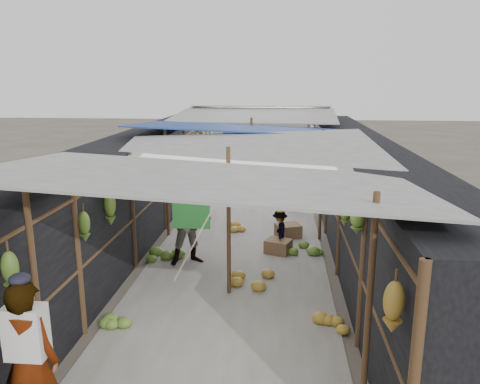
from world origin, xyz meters
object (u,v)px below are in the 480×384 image
(vendor_elderly, at_px, (29,360))
(shopper_blue, at_px, (190,222))
(black_basin, at_px, (292,205))
(vendor_seated, at_px, (280,230))
(crate_near, at_px, (288,231))

(vendor_elderly, relative_size, shopper_blue, 1.00)
(black_basin, bearing_deg, shopper_blue, -115.73)
(black_basin, relative_size, shopper_blue, 0.31)
(vendor_elderly, xyz_separation_m, shopper_blue, (0.74, 4.81, -0.00))
(black_basin, relative_size, vendor_seated, 0.61)
(black_basin, bearing_deg, crate_near, -93.17)
(shopper_blue, bearing_deg, black_basin, 42.87)
(black_basin, bearing_deg, vendor_seated, -95.69)
(shopper_blue, bearing_deg, vendor_elderly, -120.17)
(crate_near, bearing_deg, vendor_seated, -123.82)
(vendor_elderly, distance_m, vendor_seated, 6.30)
(vendor_elderly, bearing_deg, black_basin, -101.49)
(shopper_blue, xyz_separation_m, vendor_seated, (1.79, 0.94, -0.43))
(crate_near, relative_size, shopper_blue, 0.32)
(vendor_elderly, height_order, shopper_blue, vendor_elderly)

